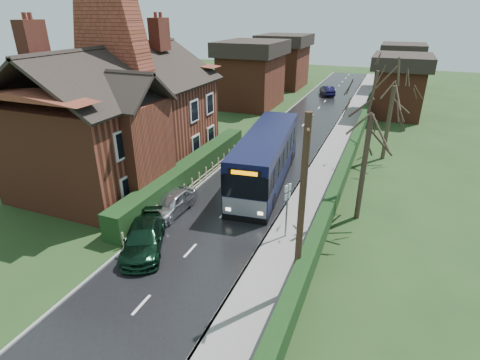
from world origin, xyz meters
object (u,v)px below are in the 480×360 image
at_px(car_green, 144,238).
at_px(bus_stop_sign, 287,203).
at_px(bus, 266,158).
at_px(telegraph_pole, 301,211).
at_px(brick_house, 122,114).
at_px(car_silver, 172,203).

distance_m(car_green, bus_stop_sign, 7.21).
xyz_separation_m(bus, bus_stop_sign, (3.20, -6.28, 0.32)).
distance_m(bus_stop_sign, telegraph_pole, 4.49).
height_order(bus, bus_stop_sign, bus).
bearing_deg(telegraph_pole, brick_house, 137.21).
relative_size(bus, bus_stop_sign, 3.76).
bearing_deg(car_green, bus_stop_sign, 2.27).
xyz_separation_m(bus, car_silver, (-3.60, -6.11, -1.09)).
bearing_deg(bus_stop_sign, brick_house, -176.18).
relative_size(brick_house, bus_stop_sign, 4.71).
xyz_separation_m(brick_house, bus, (9.54, 2.33, -2.65)).
relative_size(brick_house, bus, 1.25).
height_order(car_silver, car_green, car_silver).
distance_m(brick_house, telegraph_pole, 16.23).
distance_m(car_silver, car_green, 3.75).
distance_m(brick_house, car_silver, 7.97).
bearing_deg(telegraph_pole, car_silver, 140.17).
distance_m(car_silver, bus_stop_sign, 6.95).
bearing_deg(bus, telegraph_pole, -71.70).
relative_size(car_silver, bus_stop_sign, 1.20).
distance_m(bus, telegraph_pole, 11.34).
bearing_deg(car_silver, brick_house, 149.04).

